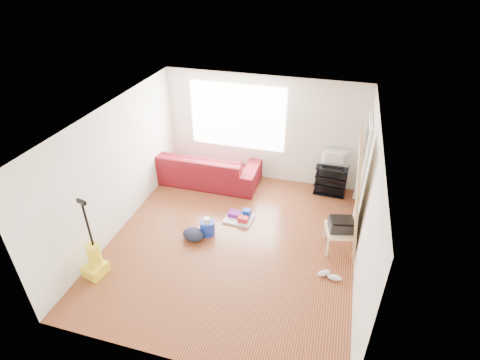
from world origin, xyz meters
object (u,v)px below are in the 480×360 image
(bucket, at_px, (208,233))
(vacuum, at_px, (95,261))
(cleaning_tray, at_px, (240,217))
(sofa, at_px, (205,180))
(tv_stand, at_px, (331,180))
(side_table, at_px, (340,232))
(backpack, at_px, (194,239))

(bucket, distance_m, vacuum, 2.11)
(cleaning_tray, bearing_deg, sofa, 134.86)
(sofa, height_order, cleaning_tray, sofa)
(sofa, relative_size, tv_stand, 3.66)
(tv_stand, height_order, side_table, tv_stand)
(cleaning_tray, xyz_separation_m, vacuum, (-1.96, -2.09, 0.21))
(bucket, bearing_deg, backpack, -131.59)
(side_table, height_order, cleaning_tray, side_table)
(side_table, xyz_separation_m, bucket, (-2.48, -0.28, -0.36))
(cleaning_tray, bearing_deg, tv_stand, 41.60)
(side_table, relative_size, backpack, 1.47)
(cleaning_tray, bearing_deg, side_table, -8.94)
(tv_stand, relative_size, bucket, 2.44)
(backpack, xyz_separation_m, vacuum, (-1.27, -1.26, 0.27))
(bucket, relative_size, cleaning_tray, 0.50)
(side_table, distance_m, vacuum, 4.33)
(side_table, xyz_separation_m, cleaning_tray, (-1.99, 0.31, -0.30))
(tv_stand, xyz_separation_m, side_table, (0.30, -1.81, 0.01))
(tv_stand, distance_m, backpack, 3.35)
(sofa, relative_size, cleaning_tray, 4.43)
(sofa, bearing_deg, bucket, 111.99)
(tv_stand, bearing_deg, vacuum, -132.87)
(tv_stand, distance_m, cleaning_tray, 2.28)
(cleaning_tray, distance_m, vacuum, 2.87)
(tv_stand, relative_size, side_table, 1.14)
(bucket, xyz_separation_m, cleaning_tray, (0.49, 0.60, 0.06))
(side_table, xyz_separation_m, backpack, (-2.68, -0.52, -0.36))
(cleaning_tray, relative_size, backpack, 1.39)
(sofa, distance_m, backpack, 2.13)
(bucket, height_order, vacuum, vacuum)
(vacuum, bearing_deg, backpack, 57.88)
(sofa, distance_m, tv_stand, 2.95)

